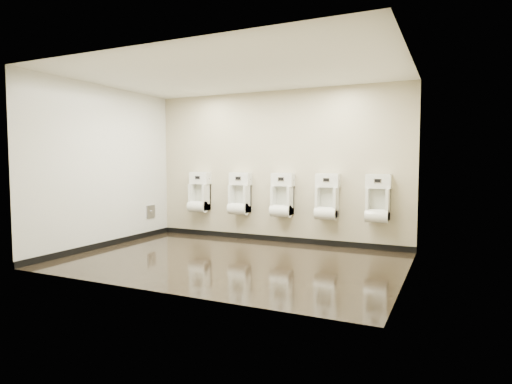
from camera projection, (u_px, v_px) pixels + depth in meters
ground at (231, 260)px, 6.47m from camera, size 5.00×3.50×0.00m
ceiling at (230, 73)px, 6.28m from camera, size 5.00×3.50×0.00m
back_wall at (276, 167)px, 7.96m from camera, size 5.00×0.02×2.80m
front_wall at (157, 170)px, 4.79m from camera, size 5.00×0.02×2.80m
left_wall at (104, 167)px, 7.43m from camera, size 0.02×3.50×2.80m
right_wall at (408, 169)px, 5.32m from camera, size 0.02×3.50×2.80m
tile_overlay_left at (105, 167)px, 7.43m from camera, size 0.01×3.50×2.80m
skirting_back at (275, 239)px, 8.04m from camera, size 5.00×0.02×0.10m
skirting_left at (107, 244)px, 7.52m from camera, size 0.02×3.50×0.10m
access_panel at (151, 211)px, 8.57m from camera, size 0.04×0.25×0.25m
urinal_0 at (199, 195)px, 8.54m from camera, size 0.42×0.32×0.78m
urinal_1 at (240, 197)px, 8.16m from camera, size 0.42×0.32×0.78m
urinal_2 at (282, 198)px, 7.79m from camera, size 0.42×0.32×0.78m
urinal_3 at (327, 200)px, 7.44m from camera, size 0.42×0.32×0.78m
urinal_4 at (378, 202)px, 7.07m from camera, size 0.42×0.32×0.78m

